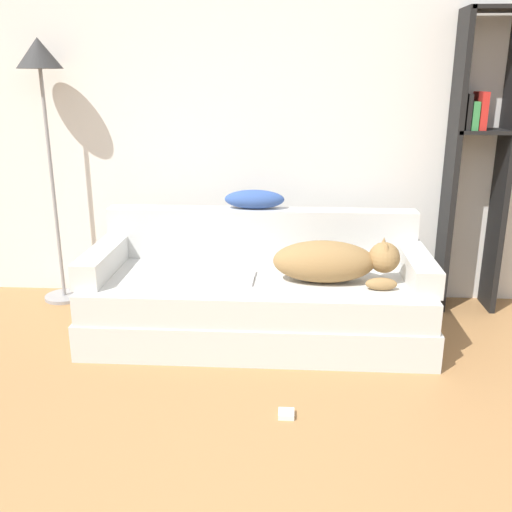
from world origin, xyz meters
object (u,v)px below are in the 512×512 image
dog (333,261)px  floor_lamp (42,87)px  bookshelf (478,153)px  power_adapter (286,414)px  couch (257,306)px  throw_pillow (254,199)px  laptop (227,277)px

dog → floor_lamp: floor_lamp is taller
dog → floor_lamp: size_ratio=0.41×
bookshelf → power_adapter: bearing=-129.7°
couch → bookshelf: bookshelf is taller
couch → throw_pillow: throw_pillow is taller
throw_pillow → floor_lamp: floor_lamp is taller
dog → power_adapter: dog is taller
laptop → bookshelf: size_ratio=0.17×
laptop → throw_pillow: bearing=74.8°
couch → laptop: (-0.17, -0.07, 0.20)m
throw_pillow → couch: bearing=-83.8°
couch → dog: 0.55m
laptop → power_adapter: laptop is taller
power_adapter → floor_lamp: bearing=139.1°
couch → power_adapter: bearing=-77.6°
throw_pillow → laptop: bearing=-106.9°
dog → laptop: dog is taller
dog → power_adapter: 0.96m
dog → laptop: 0.62m
laptop → power_adapter: bearing=-63.9°
laptop → floor_lamp: floor_lamp is taller
laptop → floor_lamp: bearing=156.3°
power_adapter → bookshelf: bearing=50.3°
floor_lamp → dog: bearing=-18.0°
throw_pillow → power_adapter: size_ratio=5.17×
laptop → power_adapter: size_ratio=4.46×
throw_pillow → bookshelf: (1.41, 0.19, 0.28)m
dog → couch: bearing=169.5°
floor_lamp → power_adapter: bearing=-40.9°
throw_pillow → power_adapter: bearing=-79.4°
couch → laptop: size_ratio=6.13×
bookshelf → floor_lamp: 2.80m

